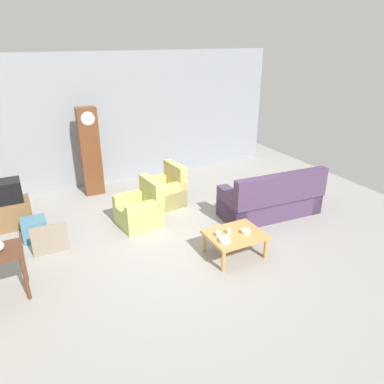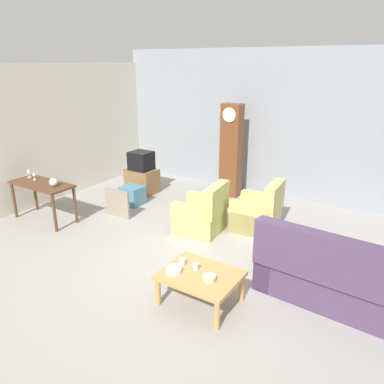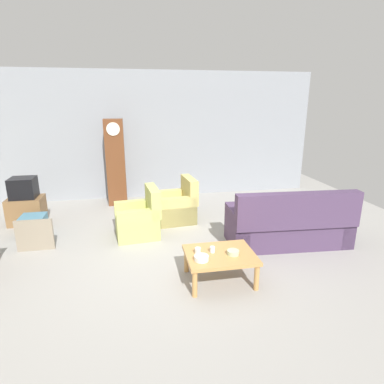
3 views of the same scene
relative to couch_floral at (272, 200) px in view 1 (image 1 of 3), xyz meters
The scene contains 15 objects.
ground_plane 2.10m from the couch_floral, behind, with size 10.40×10.40×0.00m, color #999691.
garage_door_wall 4.28m from the couch_floral, 120.35° to the left, with size 8.40×0.16×3.20m, color gray.
couch_floral is the anchor object (origin of this frame).
armchair_olive_near 2.73m from the couch_floral, 160.89° to the left, with size 0.87×0.84×0.92m.
armchair_olive_far 2.34m from the couch_floral, 139.25° to the left, with size 0.86×0.84×0.92m.
coffee_table_wood 1.76m from the couch_floral, 148.83° to the right, with size 0.96×0.76×0.42m.
grandfather_clock 4.26m from the couch_floral, 136.54° to the left, with size 0.44×0.30×2.07m.
tv_stand_cabinet 5.25m from the couch_floral, 158.09° to the left, with size 0.68×0.52×0.55m, color brown.
tv_crt 5.26m from the couch_floral, 158.09° to the left, with size 0.48×0.44×0.42m, color black.
framed_picture_leaning 4.38m from the couch_floral, behind, with size 0.60×0.05×0.55m, color gray.
storage_box_blue 4.72m from the couch_floral, 164.62° to the left, with size 0.44×0.41×0.40m, color teal.
cup_white_porcelain 2.02m from the couch_floral, 154.62° to the right, with size 0.08×0.08×0.09m, color white.
cup_blue_rimmed 1.83m from the couch_floral, 151.79° to the right, with size 0.07×0.07×0.09m, color silver.
bowl_white_stacked 2.10m from the couch_floral, 149.61° to the right, with size 0.20×0.20×0.07m, color white.
bowl_shallow_green 1.67m from the couch_floral, 143.89° to the right, with size 0.17×0.17×0.06m, color #B2C69E.
Camera 1 is at (-2.54, -5.30, 3.53)m, focal length 33.85 mm.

